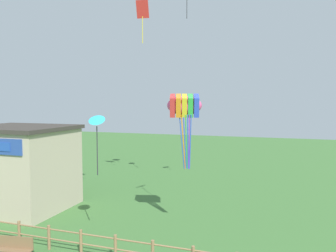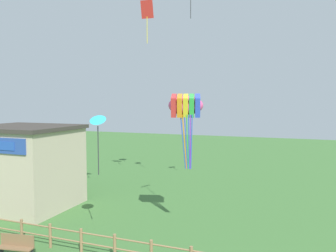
# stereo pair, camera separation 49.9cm
# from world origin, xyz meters

# --- Properties ---
(wooden_fence) EXTENTS (20.93, 0.14, 1.15)m
(wooden_fence) POSITION_xyz_m (-0.00, 6.37, 0.65)
(wooden_fence) COLOR olive
(wooden_fence) RESTS_ON ground_plane
(seaside_building) EXTENTS (6.35, 5.33, 5.35)m
(seaside_building) POSITION_xyz_m (-10.93, 10.81, 2.69)
(seaside_building) COLOR #B7A88E
(seaside_building) RESTS_ON ground_plane
(park_bench_by_building) EXTENTS (1.69, 0.67, 1.01)m
(park_bench_by_building) POSITION_xyz_m (-5.95, 5.04, 0.53)
(park_bench_by_building) COLOR brown
(park_bench_by_building) RESTS_ON ground_plane
(kite_rainbow_parafoil) EXTENTS (2.09, 1.68, 3.97)m
(kite_rainbow_parafoil) POSITION_xyz_m (0.18, 10.55, 6.67)
(kite_rainbow_parafoil) COLOR #E54C8C
(kite_cyan_delta) EXTENTS (0.95, 0.88, 2.97)m
(kite_cyan_delta) POSITION_xyz_m (-3.48, 7.91, 5.84)
(kite_cyan_delta) COLOR #2DB2C6
(kite_red_diamond) EXTENTS (0.99, 0.47, 3.20)m
(kite_red_diamond) POSITION_xyz_m (-5.15, 17.58, 13.69)
(kite_red_diamond) COLOR red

